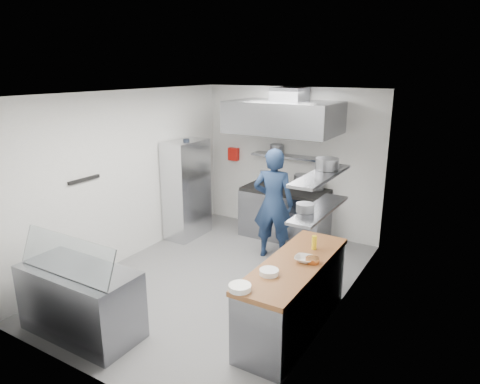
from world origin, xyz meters
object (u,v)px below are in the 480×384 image
Objects in this scene: wire_rack at (187,189)px; gas_range at (285,214)px; display_case at (81,301)px; chef at (273,204)px.

gas_range is at bearing 28.76° from wire_rack.
display_case is (0.84, -3.21, -0.50)m from wire_rack.
chef is (0.20, -0.92, 0.49)m from gas_range.
display_case is (-0.99, -3.18, -0.52)m from chef.
gas_range is 1.06m from chef.
gas_range is at bearing 79.13° from display_case.
chef is 1.02× the size of wire_rack.
display_case is at bearing -75.27° from wire_rack.
wire_rack reaches higher than display_case.
wire_rack is (-1.63, -0.89, 0.48)m from gas_range.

